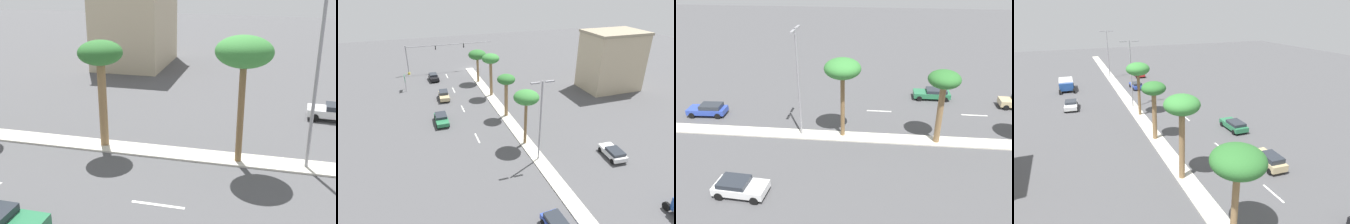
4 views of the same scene
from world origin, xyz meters
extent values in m
plane|color=#4C4C4F|center=(0.00, 37.37, 0.00)|extent=(160.00, 160.00, 0.00)
cube|color=silver|center=(6.15, 33.42, 0.01)|extent=(0.20, 2.80, 0.01)
cube|color=tan|center=(-24.22, 22.33, 5.51)|extent=(10.75, 7.84, 11.03)
cylinder|color=olive|center=(-0.12, 27.98, 3.01)|extent=(0.56, 0.56, 5.78)
ellipsoid|color=#2D6B2D|center=(-0.12, 27.98, 6.40)|extent=(2.87, 2.87, 1.58)
cylinder|color=brown|center=(0.22, 36.95, 3.24)|extent=(0.40, 0.40, 6.25)
ellipsoid|color=#387F38|center=(0.22, 36.95, 6.96)|extent=(3.37, 3.37, 1.85)
cylinder|color=gray|center=(0.06, 41.02, 5.33)|extent=(0.20, 0.20, 10.43)
cylinder|color=black|center=(9.45, 28.61, 0.32)|extent=(0.22, 0.64, 0.64)
cube|color=silver|center=(-9.22, 43.58, 0.61)|extent=(2.13, 4.04, 0.58)
cylinder|color=black|center=(-8.43, 42.15, 0.32)|extent=(0.26, 0.65, 0.64)
cylinder|color=black|center=(-10.20, 42.27, 0.32)|extent=(0.26, 0.65, 0.64)
camera|label=1|loc=(23.95, 38.40, 11.59)|focal=44.47mm
camera|label=2|loc=(13.83, 68.37, 21.35)|focal=30.68mm
camera|label=3|loc=(-28.15, 33.92, 16.63)|focal=35.68mm
camera|label=4|loc=(-9.19, -3.81, 15.20)|focal=31.56mm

